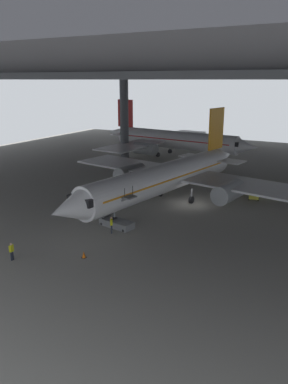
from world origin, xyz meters
The scene contains 9 objects.
ground_plane centered at (0.00, 0.00, 0.00)m, with size 110.00×110.00×0.00m, color gray.
hangar_structure centered at (-0.06, 13.74, 15.92)m, with size 121.00×99.00×16.55m.
airplane_main centered at (-2.41, -1.13, 3.33)m, with size 33.41×34.22×10.84m.
boarding_stairs centered at (-3.49, -10.62, 0.72)m, with size 4.25×2.10×4.53m.
crew_worker_near_nose centered at (-7.11, -21.32, 0.88)m, with size 0.25×0.55×1.56m.
crew_worker_by_stairs centered at (-3.05, -12.36, 0.99)m, with size 0.36×0.49×1.72m.
airplane_distant centered at (-14.52, 26.74, 3.29)m, with size 33.49×32.46×10.61m.
traffic_cone_orange centered at (-2.10, -18.08, 0.29)m, with size 0.36×0.36×0.60m.
baggage_tug centered at (6.55, 5.93, 0.53)m, with size 1.59×2.36×0.90m.
Camera 1 is at (16.76, -41.75, 14.59)m, focal length 35.97 mm.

